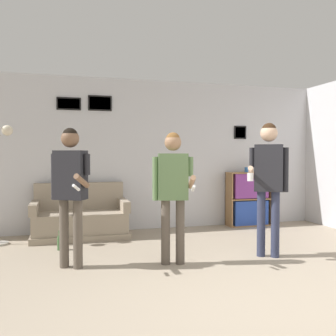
# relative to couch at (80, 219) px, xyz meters

# --- Properties ---
(ground_plane) EXTENTS (20.00, 20.00, 0.00)m
(ground_plane) POSITION_rel_couch_xyz_m (1.39, -3.44, -0.29)
(ground_plane) COLOR gray
(wall_back) EXTENTS (8.68, 0.08, 2.70)m
(wall_back) POSITION_rel_couch_xyz_m (1.38, 0.42, 1.06)
(wall_back) COLOR silver
(wall_back) RESTS_ON ground_plane
(couch) EXTENTS (1.53, 0.80, 0.88)m
(couch) POSITION_rel_couch_xyz_m (0.00, 0.00, 0.00)
(couch) COLOR gray
(couch) RESTS_ON ground_plane
(bookshelf) EXTENTS (0.84, 0.30, 1.02)m
(bookshelf) POSITION_rel_couch_xyz_m (3.15, 0.20, 0.22)
(bookshelf) COLOR olive
(bookshelf) RESTS_ON ground_plane
(person_player_foreground_left) EXTENTS (0.45, 0.59, 1.66)m
(person_player_foreground_left) POSITION_rel_couch_xyz_m (-0.17, -1.70, 0.73)
(person_player_foreground_left) COLOR brown
(person_player_foreground_left) RESTS_ON ground_plane
(person_player_foreground_center) EXTENTS (0.49, 0.51, 1.62)m
(person_player_foreground_center) POSITION_rel_couch_xyz_m (1.04, -1.87, 0.70)
(person_player_foreground_center) COLOR brown
(person_player_foreground_center) RESTS_ON ground_plane
(person_watcher_holding_cup) EXTENTS (0.59, 0.36, 1.76)m
(person_watcher_holding_cup) POSITION_rel_couch_xyz_m (2.34, -1.88, 0.80)
(person_watcher_holding_cup) COLOR #2D334C
(person_watcher_holding_cup) RESTS_ON ground_plane
(bottle_on_floor) EXTENTS (0.07, 0.07, 0.28)m
(bottle_on_floor) POSITION_rel_couch_xyz_m (-0.32, -0.79, -0.18)
(bottle_on_floor) COLOR #3D6638
(bottle_on_floor) RESTS_ON ground_plane
(drinking_cup) EXTENTS (0.07, 0.07, 0.09)m
(drinking_cup) POSITION_rel_couch_xyz_m (3.09, 0.20, 0.78)
(drinking_cup) COLOR blue
(drinking_cup) RESTS_ON bookshelf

